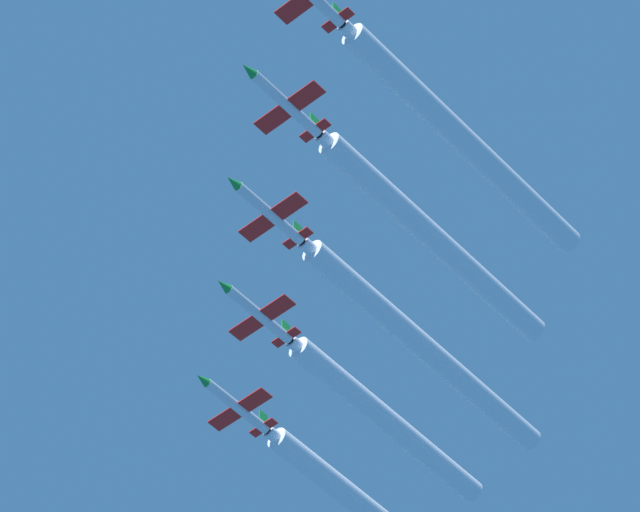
{
  "coord_description": "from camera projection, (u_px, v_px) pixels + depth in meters",
  "views": [
    {
      "loc": [
        -96.13,
        101.85,
        1.53
      ],
      "look_at": [
        0.12,
        -8.04,
        172.55
      ],
      "focal_mm": 117.59,
      "sensor_mm": 36.0,
      "label": 1
    }
  ],
  "objects": [
    {
      "name": "smoke_trail_third_echelon",
      "position": [
        422.0,
        346.0,
        233.17
      ],
      "size": [
        2.77,
        40.09,
        2.77
      ],
      "color": "white"
    },
    {
      "name": "jet_fourth_echelon",
      "position": [
        257.0,
        313.0,
        228.46
      ],
      "size": [
        8.28,
        12.06,
        2.9
      ],
      "color": "silver"
    },
    {
      "name": "jet_fifth_echelon",
      "position": [
        235.0,
        405.0,
        236.21
      ],
      "size": [
        8.28,
        12.06,
        2.9
      ],
      "color": "silver"
    },
    {
      "name": "smoke_trail_fourth_echelon",
      "position": [
        385.0,
        419.0,
        239.06
      ],
      "size": [
        2.77,
        32.4,
        2.77
      ],
      "color": "white"
    },
    {
      "name": "smoke_trail_lead",
      "position": [
        461.0,
        138.0,
        217.69
      ],
      "size": [
        2.77,
        37.7,
        2.77
      ],
      "color": "white"
    },
    {
      "name": "jet_second_echelon",
      "position": [
        284.0,
        102.0,
        213.48
      ],
      "size": [
        8.28,
        12.06,
        2.9
      ],
      "color": "silver"
    },
    {
      "name": "jet_third_echelon",
      "position": [
        268.0,
        212.0,
        220.7
      ],
      "size": [
        8.28,
        12.06,
        2.9
      ],
      "color": "silver"
    },
    {
      "name": "smoke_trail_second_echelon",
      "position": [
        432.0,
        237.0,
        225.08
      ],
      "size": [
        2.77,
        36.56,
        2.77
      ],
      "color": "white"
    }
  ]
}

